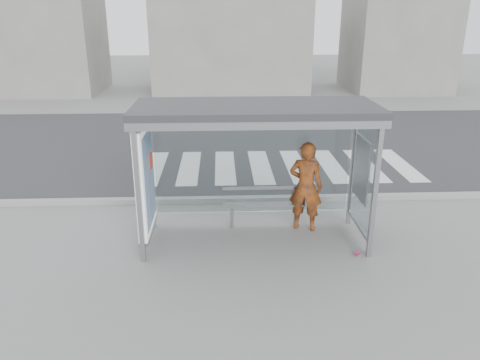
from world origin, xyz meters
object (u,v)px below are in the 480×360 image
(bus_shelter, at_px, (234,140))
(person, at_px, (306,186))
(bench, at_px, (264,204))
(soda_can, at_px, (357,253))

(bus_shelter, bearing_deg, person, 17.02)
(bus_shelter, bearing_deg, bench, 41.16)
(bench, bearing_deg, bus_shelter, -138.84)
(person, bearing_deg, bus_shelter, 36.10)
(person, distance_m, soda_can, 1.63)
(bench, height_order, soda_can, bench)
(bus_shelter, distance_m, bench, 1.68)
(person, height_order, bench, person)
(person, relative_size, soda_can, 14.65)
(person, height_order, soda_can, person)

